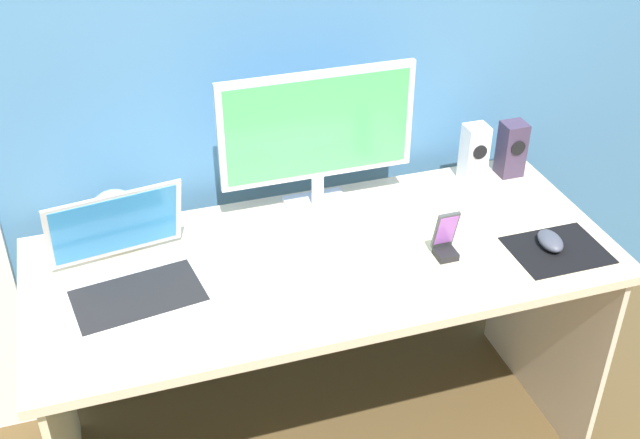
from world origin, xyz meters
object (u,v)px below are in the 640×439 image
at_px(monitor, 318,134).
at_px(mouse, 550,241).
at_px(fishbowl, 116,216).
at_px(phone_in_dock, 446,241).
at_px(laptop, 130,272).
at_px(speaker_right, 512,149).
at_px(speaker_near_monitor, 474,153).
at_px(keyboard_external, 368,293).

distance_m(monitor, mouse, 0.69).
distance_m(fishbowl, phone_in_dock, 0.89).
height_order(laptop, phone_in_dock, laptop).
distance_m(speaker_right, phone_in_dock, 0.51).
bearing_deg(laptop, speaker_right, 10.62).
height_order(monitor, fishbowl, monitor).
distance_m(speaker_near_monitor, laptop, 1.08).
relative_size(speaker_near_monitor, phone_in_dock, 1.34).
xyz_separation_m(speaker_right, phone_in_dock, (-0.38, -0.34, -0.04)).
distance_m(monitor, keyboard_external, 0.48).
bearing_deg(speaker_right, fishbowl, 179.58).
xyz_separation_m(laptop, phone_in_dock, (0.81, -0.12, -0.00)).
relative_size(laptop, mouse, 3.86).
bearing_deg(laptop, phone_in_dock, -8.11).
bearing_deg(speaker_near_monitor, fishbowl, 179.54).
height_order(speaker_right, fishbowl, speaker_right).
bearing_deg(phone_in_dock, speaker_right, 41.84).
distance_m(monitor, phone_in_dock, 0.46).
relative_size(speaker_right, fishbowl, 1.17).
bearing_deg(keyboard_external, speaker_right, 33.86).
height_order(monitor, keyboard_external, monitor).
bearing_deg(laptop, fishbowl, 92.09).
xyz_separation_m(monitor, fishbowl, (-0.57, 0.02, -0.17)).
xyz_separation_m(speaker_right, mouse, (-0.09, -0.39, -0.07)).
xyz_separation_m(monitor, speaker_near_monitor, (0.50, 0.01, -0.15)).
height_order(monitor, phone_in_dock, monitor).
bearing_deg(fishbowl, phone_in_dock, -22.96).
height_order(monitor, mouse, monitor).
relative_size(monitor, fishbowl, 3.73).
bearing_deg(speaker_right, speaker_near_monitor, 179.99).
xyz_separation_m(fishbowl, phone_in_dock, (0.82, -0.35, -0.02)).
height_order(fishbowl, mouse, fishbowl).
distance_m(keyboard_external, mouse, 0.54).
relative_size(monitor, laptop, 1.44).
distance_m(monitor, speaker_near_monitor, 0.52).
relative_size(laptop, keyboard_external, 0.97).
height_order(speaker_right, laptop, laptop).
relative_size(keyboard_external, phone_in_dock, 2.91).
bearing_deg(speaker_right, mouse, -102.96).
bearing_deg(fishbowl, speaker_right, -0.42).
bearing_deg(monitor, mouse, -35.45).
distance_m(monitor, speaker_right, 0.64).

